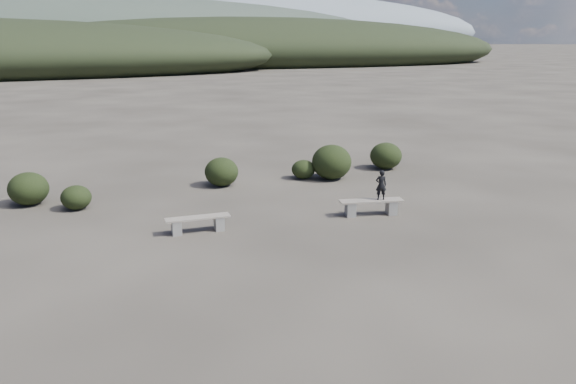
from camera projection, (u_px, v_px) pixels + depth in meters
name	position (u px, v px, depth m)	size (l,w,h in m)	color
ground	(352.00, 272.00, 13.27)	(1200.00, 1200.00, 0.00)	#312C26
bench_left	(198.00, 223.00, 15.95)	(1.85, 0.45, 0.46)	gray
bench_right	(371.00, 206.00, 17.49)	(2.03, 0.82, 0.50)	gray
seated_person	(381.00, 185.00, 17.36)	(0.34, 0.23, 0.94)	black
shrub_a	(76.00, 197.00, 18.09)	(0.96, 0.96, 0.79)	black
shrub_b	(221.00, 172.00, 20.97)	(1.26, 1.26, 1.08)	black
shrub_c	(303.00, 169.00, 22.11)	(0.94, 0.94, 0.75)	black
shrub_d	(332.00, 162.00, 21.98)	(1.56, 1.56, 1.36)	black
shrub_e	(386.00, 156.00, 23.78)	(1.34, 1.34, 1.12)	black
shrub_f	(28.00, 189.00, 18.56)	(1.30, 1.30, 1.10)	black
mountain_ridges	(60.00, 30.00, 313.05)	(500.00, 400.00, 56.00)	black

